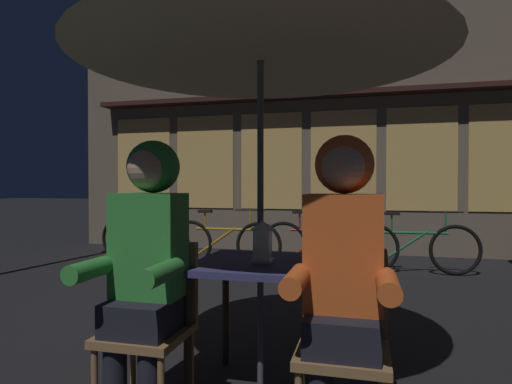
{
  "coord_description": "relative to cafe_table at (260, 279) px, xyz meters",
  "views": [
    {
      "loc": [
        0.57,
        -2.34,
        1.17
      ],
      "look_at": [
        0.0,
        -0.1,
        1.13
      ],
      "focal_mm": 29.94,
      "sensor_mm": 36.0,
      "label": 1
    }
  ],
  "objects": [
    {
      "name": "lantern",
      "position": [
        0.02,
        -0.02,
        0.22
      ],
      "size": [
        0.11,
        0.11,
        0.23
      ],
      "color": "white",
      "rests_on": "cafe_table"
    },
    {
      "name": "person_left_hooded",
      "position": [
        -0.48,
        -0.43,
        0.21
      ],
      "size": [
        0.45,
        0.56,
        1.4
      ],
      "color": "black",
      "rests_on": "ground_plane"
    },
    {
      "name": "bicycle_fourth",
      "position": [
        1.2,
        3.58,
        -0.29
      ],
      "size": [
        1.68,
        0.19,
        0.84
      ],
      "color": "black",
      "rests_on": "ground_plane"
    },
    {
      "name": "patio_umbrella",
      "position": [
        0.0,
        0.0,
        1.42
      ],
      "size": [
        2.1,
        2.1,
        2.31
      ],
      "color": "#4C4C51",
      "rests_on": "ground_plane"
    },
    {
      "name": "bicycle_second",
      "position": [
        -1.37,
        3.42,
        -0.29
      ],
      "size": [
        1.68,
        0.08,
        0.84
      ],
      "color": "black",
      "rests_on": "ground_plane"
    },
    {
      "name": "shopfront_building",
      "position": [
        0.22,
        5.39,
        2.45
      ],
      "size": [
        10.0,
        0.93,
        6.2
      ],
      "color": "#6B5B4C",
      "rests_on": "ground_plane"
    },
    {
      "name": "bicycle_third",
      "position": [
        -0.02,
        3.58,
        -0.29
      ],
      "size": [
        1.68,
        0.15,
        0.84
      ],
      "color": "black",
      "rests_on": "ground_plane"
    },
    {
      "name": "chair_left",
      "position": [
        -0.48,
        -0.37,
        -0.15
      ],
      "size": [
        0.4,
        0.4,
        0.87
      ],
      "color": "olive",
      "rests_on": "ground_plane"
    },
    {
      "name": "chair_right",
      "position": [
        0.48,
        -0.37,
        -0.15
      ],
      "size": [
        0.4,
        0.4,
        0.87
      ],
      "color": "olive",
      "rests_on": "ground_plane"
    },
    {
      "name": "cafe_table",
      "position": [
        0.0,
        0.0,
        0.0
      ],
      "size": [
        0.72,
        0.72,
        0.74
      ],
      "color": "navy",
      "rests_on": "ground_plane"
    },
    {
      "name": "person_right_hooded",
      "position": [
        0.48,
        -0.43,
        0.21
      ],
      "size": [
        0.45,
        0.56,
        1.4
      ],
      "color": "black",
      "rests_on": "ground_plane"
    },
    {
      "name": "bicycle_nearest",
      "position": [
        -2.65,
        3.44,
        -0.29
      ],
      "size": [
        1.65,
        0.41,
        0.84
      ],
      "color": "black",
      "rests_on": "ground_plane"
    }
  ]
}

